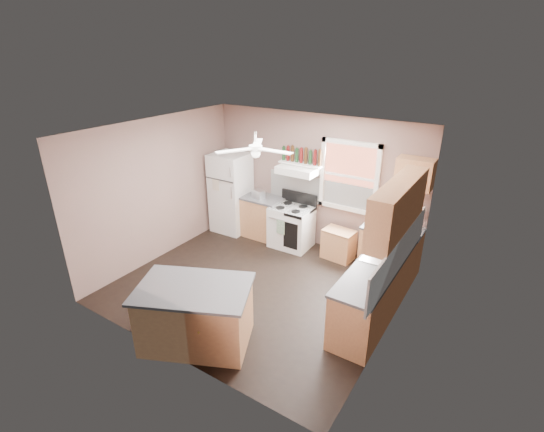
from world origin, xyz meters
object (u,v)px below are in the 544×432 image
Objects in this scene: toaster at (258,194)px; cart at (338,245)px; refrigerator at (231,193)px; island at (196,316)px; stove at (291,227)px.

toaster is 1.98m from cart.
island is (1.88, -3.20, -0.45)m from refrigerator.
toaster is 0.33× the size of stove.
refrigerator is 1.22× the size of island.
refrigerator is at bearing -161.59° from toaster.
cart is 3.34m from island.
refrigerator reaches higher than cart.
refrigerator reaches higher than stove.
toaster is 3.47m from island.
cart is 0.41× the size of island.
island is at bearing -61.20° from refrigerator.
refrigerator is 0.73m from toaster.
stove and island have the same top height.
refrigerator is at bearing -173.57° from cart.
stove is (0.81, -0.00, -0.56)m from toaster.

